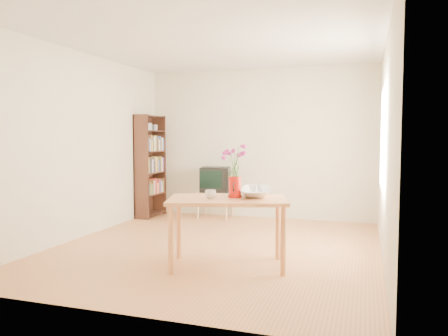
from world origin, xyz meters
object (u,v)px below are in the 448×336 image
(table, at_px, (227,207))
(television, at_px, (216,179))
(bowl, at_px, (256,174))
(pitcher, at_px, (235,188))
(mug, at_px, (210,194))

(table, bearing_deg, television, 95.72)
(bowl, bearing_deg, pitcher, -129.93)
(mug, bearing_deg, table, 148.26)
(mug, height_order, television, television)
(pitcher, relative_size, mug, 1.95)
(table, xyz_separation_m, bowl, (0.24, 0.32, 0.34))
(bowl, bearing_deg, table, -126.62)
(pitcher, height_order, bowl, bowl)
(table, height_order, television, television)
(pitcher, distance_m, bowl, 0.32)
(table, distance_m, bowl, 0.52)
(pitcher, bearing_deg, bowl, 41.67)
(mug, relative_size, television, 0.21)
(table, distance_m, pitcher, 0.23)
(television, bearing_deg, mug, -83.22)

